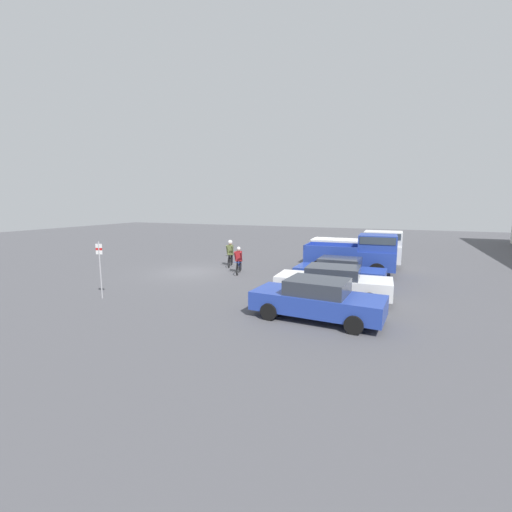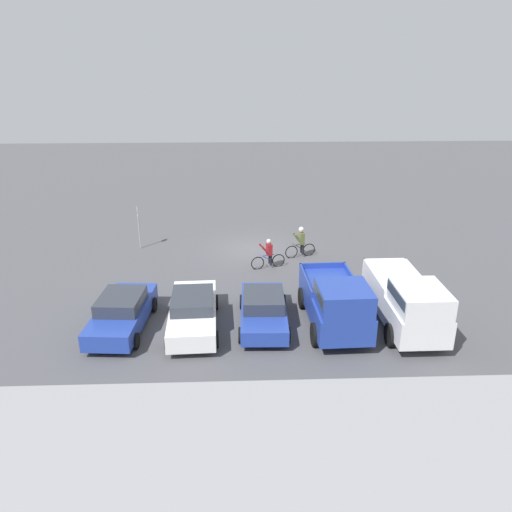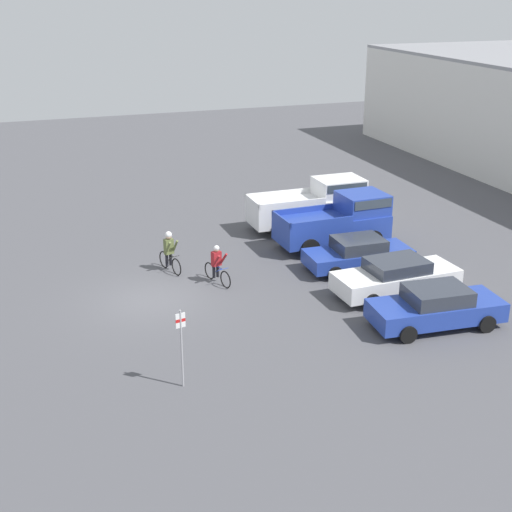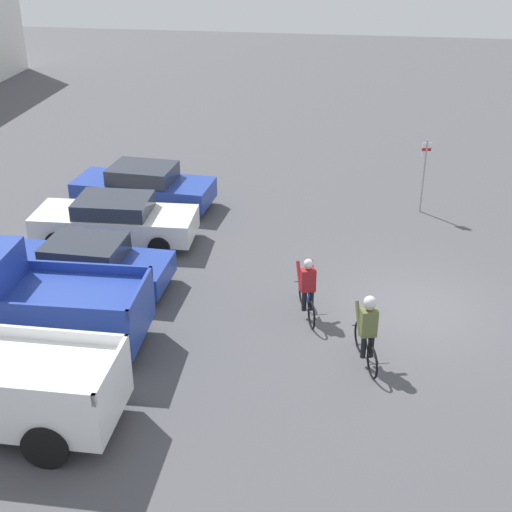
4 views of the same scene
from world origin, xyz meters
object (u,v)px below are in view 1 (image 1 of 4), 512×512
pickup_truck_1 (357,254)px  sedan_1 (333,282)px  sedan_0 (339,271)px  sedan_2 (317,299)px  pickup_truck_0 (362,248)px  fire_lane_sign (100,264)px  cyclist_1 (230,253)px  cyclist_0 (239,260)px

pickup_truck_1 → sedan_1: (5.61, -0.38, -0.48)m
sedan_0 → sedan_2: (5.60, 0.11, 0.04)m
pickup_truck_1 → sedan_0: pickup_truck_1 is taller
pickup_truck_0 → sedan_2: (11.20, -0.44, -0.49)m
sedan_0 → sedan_2: 5.60m
pickup_truck_1 → fire_lane_sign: (9.35, -9.61, 0.28)m
pickup_truck_0 → cyclist_1: size_ratio=3.23×
fire_lane_sign → pickup_truck_1: bearing=134.2°
pickup_truck_1 → cyclist_0: (2.24, -6.44, -0.43)m
sedan_0 → fire_lane_sign: size_ratio=1.80×
sedan_2 → cyclist_0: bearing=-135.8°
sedan_2 → pickup_truck_1: bearing=177.1°
pickup_truck_1 → sedan_1: size_ratio=1.04×
cyclist_0 → sedan_1: bearing=60.9°
pickup_truck_0 → sedan_0: pickup_truck_0 is taller
cyclist_0 → fire_lane_sign: bearing=-24.0°
sedan_0 → fire_lane_sign: fire_lane_sign is taller
sedan_1 → fire_lane_sign: bearing=-67.9°
sedan_0 → sedan_2: size_ratio=0.94×
pickup_truck_1 → sedan_1: pickup_truck_1 is taller
sedan_1 → fire_lane_sign: 9.99m
cyclist_0 → cyclist_1: cyclist_1 is taller
sedan_1 → cyclist_0: size_ratio=2.74×
pickup_truck_0 → fire_lane_sign: fire_lane_sign is taller
cyclist_1 → fire_lane_sign: size_ratio=0.70×
pickup_truck_0 → sedan_1: bearing=-2.6°
pickup_truck_1 → cyclist_0: bearing=-70.8°
sedan_0 → cyclist_1: bearing=-108.1°
fire_lane_sign → sedan_1: bearing=112.1°
pickup_truck_0 → pickup_truck_1: (2.79, -0.01, 0.01)m
sedan_1 → sedan_2: bearing=-1.1°
pickup_truck_0 → sedan_1: pickup_truck_0 is taller
pickup_truck_1 → sedan_1: 5.65m
pickup_truck_0 → pickup_truck_1: 2.79m
sedan_0 → cyclist_0: cyclist_0 is taller
sedan_0 → sedan_1: size_ratio=0.91×
pickup_truck_0 → cyclist_1: bearing=-68.1°
sedan_1 → fire_lane_sign: (3.74, -9.23, 0.76)m
sedan_0 → sedan_1: (2.80, 0.16, 0.05)m
sedan_1 → cyclist_1: bearing=-124.6°
sedan_2 → sedan_0: bearing=-178.9°
pickup_truck_0 → sedan_1: size_ratio=1.15×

